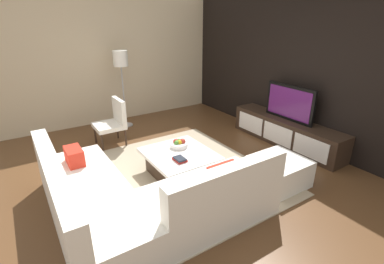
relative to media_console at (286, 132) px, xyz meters
The scene contains 13 objects.
ground_plane 2.41m from the media_console, 90.00° to the right, with size 14.00×14.00×0.00m, color brown.
feature_wall_back 1.19m from the media_console, 90.00° to the left, with size 6.40×0.12×2.80m, color black.
side_wall_left 4.05m from the media_console, 145.54° to the right, with size 0.12×5.20×2.80m, color beige.
area_rug 2.41m from the media_console, 92.39° to the right, with size 2.97×2.76×0.01m, color tan.
media_console is the anchor object (origin of this frame).
television 0.57m from the media_console, 90.00° to the left, with size 1.03×0.06×0.64m.
sectional_couch 3.29m from the media_console, 81.03° to the right, with size 2.33×2.40×0.84m.
coffee_table 2.30m from the media_console, 92.49° to the right, with size 1.03×0.95×0.38m.
accent_chair_near 3.27m from the media_console, 123.50° to the right, with size 0.54×0.52×0.87m.
floor_lamp 3.60m from the media_console, 140.09° to the right, with size 0.30×0.30×1.64m.
ottoman 1.50m from the media_console, 53.54° to the right, with size 0.70×0.70×0.40m, color white.
fruit_bowl 2.22m from the media_console, 97.32° to the right, with size 0.28×0.28×0.14m.
book_stack 2.43m from the media_console, 87.18° to the right, with size 0.21×0.15×0.05m.
Camera 1 is at (3.21, -1.83, 2.28)m, focal length 26.52 mm.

